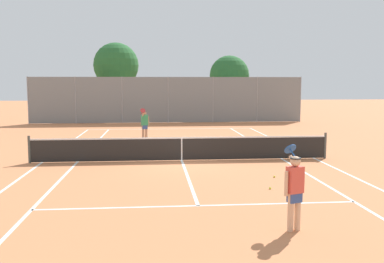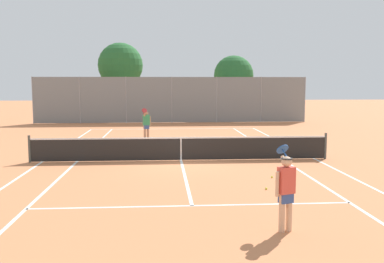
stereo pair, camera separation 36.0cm
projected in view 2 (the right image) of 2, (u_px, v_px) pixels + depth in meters
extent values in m
plane|color=#CC7A4C|center=(181.00, 160.00, 17.21)|extent=(120.00, 120.00, 0.00)
cube|color=silver|center=(173.00, 129.00, 29.01)|extent=(11.00, 0.10, 0.01)
cube|color=silver|center=(42.00, 162.00, 16.83)|extent=(0.10, 23.80, 0.01)
cube|color=silver|center=(314.00, 159.00, 17.59)|extent=(0.10, 23.80, 0.01)
cube|color=silver|center=(77.00, 162.00, 16.93)|extent=(0.10, 23.80, 0.01)
cube|color=silver|center=(282.00, 159.00, 17.50)|extent=(0.10, 23.80, 0.01)
cube|color=silver|center=(192.00, 206.00, 10.87)|extent=(8.26, 0.10, 0.01)
cube|color=silver|center=(176.00, 139.00, 23.55)|extent=(8.26, 0.10, 0.01)
cube|color=silver|center=(181.00, 160.00, 17.21)|extent=(0.10, 12.80, 0.01)
cylinder|color=#474C47|center=(29.00, 149.00, 16.74)|extent=(0.10, 0.10, 1.07)
cylinder|color=#474C47|center=(325.00, 146.00, 17.56)|extent=(0.10, 0.10, 1.07)
cube|color=black|center=(181.00, 149.00, 17.16)|extent=(11.90, 0.02, 0.89)
cube|color=white|center=(181.00, 138.00, 17.11)|extent=(11.90, 0.03, 0.06)
cube|color=white|center=(181.00, 150.00, 17.16)|extent=(0.05, 0.03, 0.89)
cylinder|color=#D8A884|center=(282.00, 213.00, 8.92)|extent=(0.13, 0.13, 0.82)
cylinder|color=#D8A884|center=(289.00, 212.00, 8.99)|extent=(0.13, 0.13, 0.82)
cube|color=#334C8C|center=(286.00, 197.00, 8.92)|extent=(0.32, 0.26, 0.24)
cube|color=#D84C3F|center=(286.00, 180.00, 8.88)|extent=(0.39, 0.30, 0.56)
sphere|color=#D8A884|center=(287.00, 162.00, 8.83)|extent=(0.22, 0.22, 0.22)
cylinder|color=black|center=(287.00, 159.00, 8.83)|extent=(0.23, 0.23, 0.02)
cylinder|color=#D8A884|center=(277.00, 184.00, 8.80)|extent=(0.08, 0.08, 0.52)
cylinder|color=#D8A884|center=(288.00, 165.00, 9.02)|extent=(0.23, 0.46, 0.35)
cylinder|color=#1E4C99|center=(286.00, 155.00, 9.29)|extent=(0.11, 0.25, 0.22)
cylinder|color=#1E4C99|center=(283.00, 149.00, 9.39)|extent=(0.33, 0.28, 0.23)
cylinder|color=tan|center=(148.00, 133.00, 23.31)|extent=(0.13, 0.13, 0.82)
cylinder|color=tan|center=(145.00, 133.00, 23.24)|extent=(0.13, 0.13, 0.82)
cube|color=#334C8C|center=(146.00, 127.00, 23.24)|extent=(0.32, 0.26, 0.24)
cube|color=#338C59|center=(146.00, 120.00, 23.20)|extent=(0.39, 0.30, 0.56)
sphere|color=tan|center=(146.00, 113.00, 23.15)|extent=(0.22, 0.22, 0.22)
cylinder|color=black|center=(146.00, 112.00, 23.14)|extent=(0.23, 0.23, 0.02)
cylinder|color=tan|center=(150.00, 121.00, 23.29)|extent=(0.08, 0.08, 0.52)
cylinder|color=tan|center=(145.00, 115.00, 22.98)|extent=(0.23, 0.46, 0.35)
cylinder|color=maroon|center=(144.00, 112.00, 22.68)|extent=(0.11, 0.25, 0.22)
cylinder|color=maroon|center=(144.00, 110.00, 22.56)|extent=(0.33, 0.28, 0.23)
sphere|color=#D1DB33|center=(272.00, 177.00, 14.06)|extent=(0.07, 0.07, 0.07)
sphere|color=#D1DB33|center=(266.00, 188.00, 12.51)|extent=(0.07, 0.07, 0.07)
sphere|color=#D1DB33|center=(272.00, 148.00, 20.30)|extent=(0.07, 0.07, 0.07)
sphere|color=#D1DB33|center=(211.00, 150.00, 19.60)|extent=(0.07, 0.07, 0.07)
cylinder|color=gray|center=(33.00, 100.00, 32.57)|extent=(0.08, 0.08, 3.58)
cylinder|color=gray|center=(80.00, 100.00, 32.82)|extent=(0.08, 0.08, 3.58)
cylinder|color=gray|center=(126.00, 100.00, 33.06)|extent=(0.08, 0.08, 3.58)
cylinder|color=gray|center=(172.00, 100.00, 33.30)|extent=(0.08, 0.08, 3.58)
cylinder|color=gray|center=(217.00, 100.00, 33.55)|extent=(0.08, 0.08, 3.58)
cylinder|color=gray|center=(261.00, 100.00, 33.79)|extent=(0.08, 0.08, 3.58)
cylinder|color=gray|center=(305.00, 99.00, 34.03)|extent=(0.08, 0.08, 3.58)
cube|color=slate|center=(172.00, 100.00, 33.30)|extent=(21.20, 0.02, 3.54)
cylinder|color=brown|center=(121.00, 100.00, 36.30)|extent=(0.26, 0.26, 3.26)
sphere|color=#26602D|center=(120.00, 65.00, 35.97)|extent=(3.77, 3.77, 3.77)
sphere|color=#26602D|center=(115.00, 71.00, 36.04)|extent=(2.43, 2.43, 2.43)
cylinder|color=brown|center=(233.00, 104.00, 37.41)|extent=(0.24, 0.24, 2.55)
sphere|color=#26602D|center=(234.00, 75.00, 37.13)|extent=(3.44, 3.44, 3.44)
sphere|color=#26602D|center=(232.00, 80.00, 36.83)|extent=(2.08, 2.08, 2.08)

